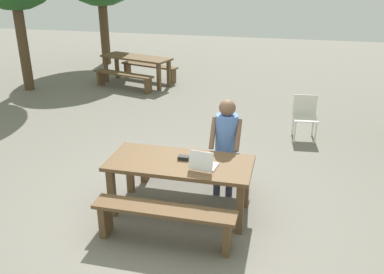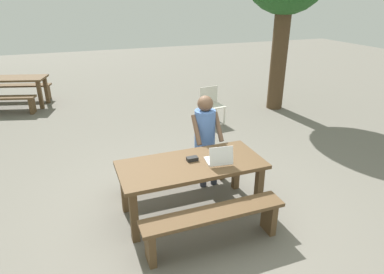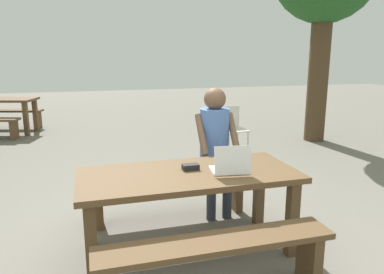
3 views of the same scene
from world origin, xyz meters
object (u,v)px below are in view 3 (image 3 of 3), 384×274
Objects in this scene: picnic_table_front at (189,184)px; person_seated at (215,141)px; plastic_chair at (231,128)px; small_pouch at (191,167)px; laptop at (230,166)px.

picnic_table_front is 1.35× the size of person_seated.
small_pouch is at bearing -123.80° from plastic_chair.
person_seated reaches higher than plastic_chair.
picnic_table_front is 0.87m from person_seated.
laptop reaches higher than small_pouch.
laptop is 0.42× the size of plastic_chair.
laptop is at bearing -19.76° from picnic_table_front.
laptop is (0.33, -0.12, 0.17)m from picnic_table_front.
laptop is 0.83m from person_seated.
plastic_chair is at bearing -104.96° from laptop.
picnic_table_front is 0.39m from laptop.
plastic_chair is (1.60, 3.00, -0.32)m from small_pouch.
laptop is 0.35m from small_pouch.
person_seated reaches higher than laptop.
laptop is 2.37× the size of small_pouch.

